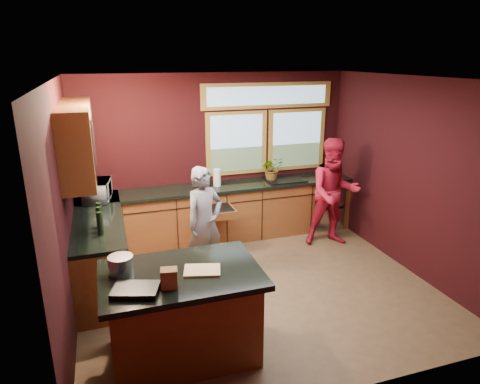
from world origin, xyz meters
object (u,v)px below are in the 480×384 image
stock_pot (121,265)px  cutting_board (202,270)px  island (183,313)px  person_red (334,193)px  person_grey (205,223)px

stock_pot → cutting_board: bearing=-14.9°
island → stock_pot: bearing=164.7°
stock_pot → island: bearing=-15.3°
person_red → cutting_board: (-2.62, -2.02, 0.08)m
island → person_red: 3.46m
cutting_board → person_grey: bearing=75.8°
cutting_board → stock_pot: (-0.75, 0.20, 0.08)m
stock_pot → person_red: bearing=28.3°
island → person_grey: (0.61, 1.58, 0.30)m
person_red → stock_pot: 3.83m
island → person_red: size_ratio=0.89×
island → cutting_board: size_ratio=4.43×
island → person_grey: person_grey is taller
person_red → cutting_board: person_red is taller
person_grey → stock_pot: (-1.16, -1.43, 0.25)m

